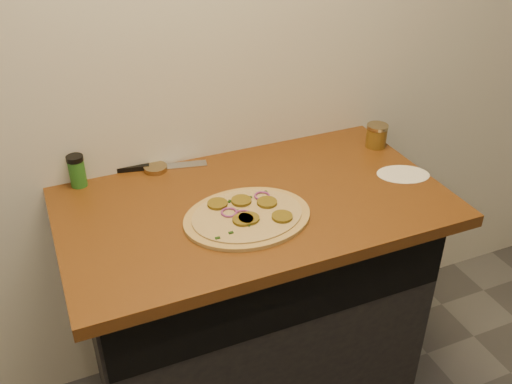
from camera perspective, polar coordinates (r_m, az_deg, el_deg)
name	(u,v)px	position (r m, az deg, el deg)	size (l,w,h in m)	color
cabinet	(251,305)	(2.09, -0.50, -11.27)	(1.10, 0.60, 0.86)	black
countertop	(254,205)	(1.79, -0.20, -1.31)	(1.20, 0.70, 0.04)	brown
pizza	(247,216)	(1.69, -0.86, -2.40)	(0.39, 0.39, 0.03)	tan
chefs_knife	(152,167)	(1.97, -10.32, 2.47)	(0.31, 0.10, 0.02)	#B7BAC1
mason_jar_lid	(155,168)	(1.96, -10.02, 2.36)	(0.08, 0.08, 0.02)	#998259
salsa_jar	(377,136)	(2.12, 11.96, 5.55)	(0.08, 0.08, 0.08)	maroon
spice_shaker	(77,171)	(1.91, -17.47, 2.03)	(0.05, 0.05, 0.11)	#276921
flour_spill	(403,174)	(1.97, 14.50, 1.73)	(0.18, 0.18, 0.00)	white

